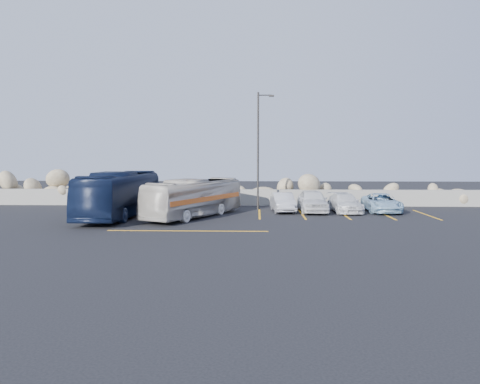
{
  "coord_description": "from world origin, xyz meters",
  "views": [
    {
      "loc": [
        2.44,
        -22.59,
        3.74
      ],
      "look_at": [
        1.47,
        4.0,
        1.64
      ],
      "focal_mm": 35.0,
      "sensor_mm": 36.0,
      "label": 1
    }
  ],
  "objects_px": {
    "car_a": "(312,201)",
    "car_c": "(345,203)",
    "vintage_bus": "(195,198)",
    "lamppost": "(259,147)",
    "tour_coach": "(120,194)",
    "car_b": "(283,202)",
    "car_d": "(381,203)"
  },
  "relations": [
    {
      "from": "lamppost",
      "to": "car_d",
      "type": "relative_size",
      "value": 1.82
    },
    {
      "from": "vintage_bus",
      "to": "lamppost",
      "type": "bearing_deg",
      "value": 72.07
    },
    {
      "from": "car_a",
      "to": "tour_coach",
      "type": "bearing_deg",
      "value": -168.23
    },
    {
      "from": "car_b",
      "to": "tour_coach",
      "type": "bearing_deg",
      "value": -169.03
    },
    {
      "from": "tour_coach",
      "to": "car_d",
      "type": "distance_m",
      "value": 16.81
    },
    {
      "from": "car_b",
      "to": "car_d",
      "type": "bearing_deg",
      "value": -4.72
    },
    {
      "from": "vintage_bus",
      "to": "car_a",
      "type": "distance_m",
      "value": 7.93
    },
    {
      "from": "vintage_bus",
      "to": "car_c",
      "type": "distance_m",
      "value": 9.98
    },
    {
      "from": "car_b",
      "to": "vintage_bus",
      "type": "bearing_deg",
      "value": -157.07
    },
    {
      "from": "lamppost",
      "to": "car_d",
      "type": "bearing_deg",
      "value": -7.73
    },
    {
      "from": "car_a",
      "to": "car_b",
      "type": "height_order",
      "value": "car_a"
    },
    {
      "from": "tour_coach",
      "to": "car_d",
      "type": "relative_size",
      "value": 2.25
    },
    {
      "from": "car_a",
      "to": "car_d",
      "type": "bearing_deg",
      "value": 1.89
    },
    {
      "from": "lamppost",
      "to": "tour_coach",
      "type": "relative_size",
      "value": 0.81
    },
    {
      "from": "vintage_bus",
      "to": "car_c",
      "type": "height_order",
      "value": "vintage_bus"
    },
    {
      "from": "tour_coach",
      "to": "car_a",
      "type": "bearing_deg",
      "value": 14.84
    },
    {
      "from": "car_c",
      "to": "tour_coach",
      "type": "bearing_deg",
      "value": -172.35
    },
    {
      "from": "lamppost",
      "to": "tour_coach",
      "type": "xyz_separation_m",
      "value": [
        -8.43,
        -4.03,
        -2.92
      ]
    },
    {
      "from": "vintage_bus",
      "to": "car_a",
      "type": "xyz_separation_m",
      "value": [
        7.43,
        2.74,
        -0.42
      ]
    },
    {
      "from": "lamppost",
      "to": "car_c",
      "type": "height_order",
      "value": "lamppost"
    },
    {
      "from": "car_a",
      "to": "car_d",
      "type": "distance_m",
      "value": 4.57
    },
    {
      "from": "car_a",
      "to": "car_d",
      "type": "xyz_separation_m",
      "value": [
        4.57,
        0.23,
        -0.13
      ]
    },
    {
      "from": "tour_coach",
      "to": "car_d",
      "type": "bearing_deg",
      "value": 12.16
    },
    {
      "from": "car_a",
      "to": "car_d",
      "type": "relative_size",
      "value": 0.99
    },
    {
      "from": "lamppost",
      "to": "car_c",
      "type": "bearing_deg",
      "value": -12.41
    },
    {
      "from": "car_a",
      "to": "car_c",
      "type": "relative_size",
      "value": 1.04
    },
    {
      "from": "lamppost",
      "to": "car_a",
      "type": "relative_size",
      "value": 1.83
    },
    {
      "from": "vintage_bus",
      "to": "car_d",
      "type": "relative_size",
      "value": 1.9
    },
    {
      "from": "vintage_bus",
      "to": "car_a",
      "type": "height_order",
      "value": "vintage_bus"
    },
    {
      "from": "lamppost",
      "to": "car_a",
      "type": "bearing_deg",
      "value": -20.58
    },
    {
      "from": "vintage_bus",
      "to": "tour_coach",
      "type": "relative_size",
      "value": 0.84
    },
    {
      "from": "vintage_bus",
      "to": "tour_coach",
      "type": "bearing_deg",
      "value": -154.63
    }
  ]
}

